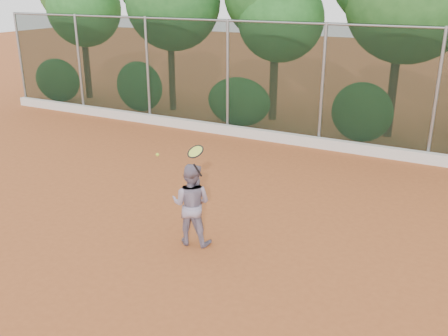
% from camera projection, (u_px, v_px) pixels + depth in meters
% --- Properties ---
extents(ground, '(80.00, 80.00, 0.00)m').
position_uv_depth(ground, '(198.00, 251.00, 8.82)').
color(ground, '#A15126').
rests_on(ground, ground).
extents(concrete_curb, '(24.00, 0.20, 0.30)m').
position_uv_depth(concrete_curb, '(317.00, 142.00, 14.44)').
color(concrete_curb, silver).
rests_on(concrete_curb, ground).
extents(tennis_player, '(0.84, 0.71, 1.52)m').
position_uv_depth(tennis_player, '(191.00, 204.00, 8.88)').
color(tennis_player, gray).
rests_on(tennis_player, ground).
extents(chainlink_fence, '(24.09, 0.09, 3.50)m').
position_uv_depth(chainlink_fence, '(323.00, 83.00, 14.01)').
color(chainlink_fence, black).
rests_on(chainlink_fence, ground).
extents(tennis_racket, '(0.36, 0.34, 0.58)m').
position_uv_depth(tennis_racket, '(196.00, 154.00, 8.27)').
color(tennis_racket, black).
rests_on(tennis_racket, ground).
extents(tennis_ball_in_flight, '(0.06, 0.06, 0.06)m').
position_uv_depth(tennis_ball_in_flight, '(157.00, 155.00, 8.92)').
color(tennis_ball_in_flight, '#BDD330').
rests_on(tennis_ball_in_flight, ground).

